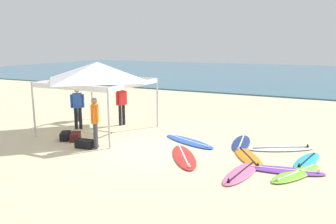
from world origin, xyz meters
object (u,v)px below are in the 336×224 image
at_px(surfboard_pink, 241,173).
at_px(surfboard_lime, 296,173).
at_px(gear_bag_on_sand, 75,137).
at_px(surfboard_white, 281,148).
at_px(gear_bag_by_pole, 66,136).
at_px(surfboard_red, 184,157).
at_px(person_green, 77,107).
at_px(person_red, 122,102).
at_px(gear_bag_near_tent, 85,144).
at_px(surfboard_cyan, 307,161).
at_px(surfboard_orange, 248,157).
at_px(surfboard_purple, 285,170).
at_px(canopy_tent, 98,71).
at_px(surfboard_blue, 189,141).
at_px(surfboard_navy, 241,143).
at_px(person_orange, 95,119).
at_px(person_blue, 77,105).

relative_size(surfboard_pink, surfboard_lime, 1.01).
distance_m(surfboard_pink, gear_bag_on_sand, 6.23).
bearing_deg(surfboard_lime, surfboard_white, 107.80).
bearing_deg(surfboard_lime, gear_bag_by_pole, -179.25).
bearing_deg(surfboard_red, person_green, 158.16).
xyz_separation_m(person_red, gear_bag_near_tent, (0.72, -3.31, -0.85)).
height_order(surfboard_cyan, gear_bag_on_sand, gear_bag_on_sand).
bearing_deg(person_green, surfboard_cyan, -7.41).
xyz_separation_m(surfboard_red, surfboard_white, (2.54, 2.19, 0.00)).
xyz_separation_m(surfboard_orange, person_red, (-5.88, 1.93, 0.95)).
xyz_separation_m(surfboard_pink, surfboard_white, (0.64, 2.71, -0.00)).
distance_m(surfboard_white, gear_bag_on_sand, 7.17).
bearing_deg(surfboard_pink, surfboard_purple, 33.80).
height_order(canopy_tent, surfboard_lime, canopy_tent).
bearing_deg(surfboard_cyan, surfboard_orange, -165.42).
bearing_deg(canopy_tent, person_green, 152.84).
bearing_deg(surfboard_blue, gear_bag_on_sand, -157.38).
bearing_deg(gear_bag_near_tent, surfboard_navy, 30.89).
bearing_deg(surfboard_blue, surfboard_lime, -22.55).
height_order(canopy_tent, gear_bag_on_sand, canopy_tent).
distance_m(surfboard_lime, surfboard_white, 2.24).
bearing_deg(person_red, person_green, -173.94).
xyz_separation_m(surfboard_cyan, surfboard_purple, (-0.47, -1.11, -0.00)).
bearing_deg(canopy_tent, gear_bag_by_pole, -103.51).
bearing_deg(surfboard_orange, surfboard_cyan, 14.58).
bearing_deg(surfboard_white, surfboard_red, -139.19).
relative_size(surfboard_orange, surfboard_lime, 1.01).
xyz_separation_m(surfboard_orange, surfboard_purple, (1.17, -0.68, 0.00)).
bearing_deg(surfboard_purple, surfboard_cyan, 66.79).
distance_m(surfboard_lime, gear_bag_near_tent, 6.65).
height_order(surfboard_navy, person_orange, person_orange).
xyz_separation_m(surfboard_cyan, surfboard_white, (-0.87, 0.92, -0.00)).
bearing_deg(canopy_tent, person_orange, -55.84).
bearing_deg(gear_bag_on_sand, surfboard_white, 17.52).
relative_size(surfboard_blue, surfboard_red, 1.01).
relative_size(surfboard_white, person_orange, 1.30).
relative_size(surfboard_blue, surfboard_lime, 1.11).
height_order(surfboard_pink, gear_bag_by_pole, gear_bag_by_pole).
xyz_separation_m(canopy_tent, surfboard_cyan, (7.72, -0.22, -2.35)).
distance_m(person_orange, gear_bag_by_pole, 1.89).
distance_m(canopy_tent, gear_bag_by_pole, 2.75).
bearing_deg(gear_bag_near_tent, person_green, 133.93).
distance_m(surfboard_lime, person_orange, 6.35).
distance_m(surfboard_orange, surfboard_lime, 1.66).
bearing_deg(surfboard_white, gear_bag_by_pole, -162.81).
height_order(surfboard_lime, person_green, person_green).
distance_m(surfboard_lime, person_blue, 8.72).
bearing_deg(surfboard_navy, surfboard_lime, -46.88).
height_order(surfboard_purple, gear_bag_near_tent, gear_bag_near_tent).
distance_m(surfboard_orange, surfboard_purple, 1.35).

